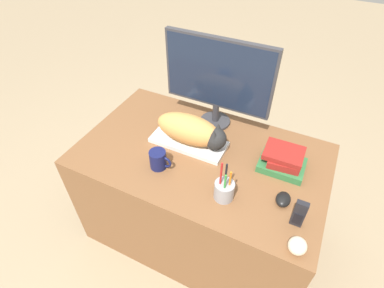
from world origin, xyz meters
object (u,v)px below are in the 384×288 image
object	(u,v)px
keyboard	(189,142)
computer_mouse	(283,199)
monitor	(218,77)
pen_cup	(224,190)
coffee_mug	(158,160)
book_stack	(283,160)
cat	(193,130)
phone	(299,214)
baseball	(297,246)

from	to	relation	value
keyboard	computer_mouse	world-z (taller)	computer_mouse
monitor	pen_cup	world-z (taller)	monitor
coffee_mug	book_stack	bearing A→B (deg)	25.98
cat	keyboard	bearing A→B (deg)	180.00
cat	pen_cup	size ratio (longest dim) A/B	1.80
phone	book_stack	distance (m)	0.32
monitor	keyboard	bearing A→B (deg)	-103.39
computer_mouse	coffee_mug	world-z (taller)	coffee_mug
keyboard	coffee_mug	bearing A→B (deg)	-104.62
cat	monitor	bearing A→B (deg)	82.23
computer_mouse	phone	world-z (taller)	phone
coffee_mug	phone	distance (m)	0.67
keyboard	book_stack	bearing A→B (deg)	5.91
keyboard	pen_cup	distance (m)	0.39
computer_mouse	keyboard	bearing A→B (deg)	163.65
cat	phone	xyz separation A→B (m)	(0.59, -0.24, -0.03)
keyboard	monitor	distance (m)	0.37
keyboard	book_stack	size ratio (longest dim) A/B	1.84
coffee_mug	book_stack	world-z (taller)	book_stack
computer_mouse	phone	bearing A→B (deg)	-49.05
keyboard	computer_mouse	size ratio (longest dim) A/B	4.76
baseball	book_stack	size ratio (longest dim) A/B	0.33
book_stack	cat	bearing A→B (deg)	-173.80
keyboard	cat	world-z (taller)	cat
keyboard	monitor	bearing A→B (deg)	76.61
coffee_mug	baseball	size ratio (longest dim) A/B	1.61
cat	phone	world-z (taller)	cat
cat	computer_mouse	bearing A→B (deg)	-17.05
monitor	pen_cup	bearing A→B (deg)	-62.98
keyboard	monitor	size ratio (longest dim) A/B	0.69
coffee_mug	phone	xyz separation A→B (m)	(0.67, -0.03, 0.02)
monitor	coffee_mug	distance (m)	0.52
computer_mouse	baseball	distance (m)	0.23
cat	pen_cup	distance (m)	0.37
cat	baseball	bearing A→B (deg)	-30.48
computer_mouse	phone	size ratio (longest dim) A/B	0.61
baseball	phone	size ratio (longest dim) A/B	0.51
computer_mouse	book_stack	size ratio (longest dim) A/B	0.39
baseball	phone	world-z (taller)	phone
pen_cup	baseball	world-z (taller)	pen_cup
keyboard	pen_cup	size ratio (longest dim) A/B	1.89
computer_mouse	coffee_mug	xyz separation A→B (m)	(-0.60, -0.05, 0.03)
coffee_mug	phone	bearing A→B (deg)	-2.57
computer_mouse	monitor	bearing A→B (deg)	141.41
monitor	coffee_mug	bearing A→B (deg)	-103.98
keyboard	computer_mouse	bearing A→B (deg)	-16.35
phone	pen_cup	bearing A→B (deg)	-179.45
baseball	coffee_mug	bearing A→B (deg)	167.83
cat	computer_mouse	size ratio (longest dim) A/B	4.54
cat	coffee_mug	bearing A→B (deg)	-110.31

